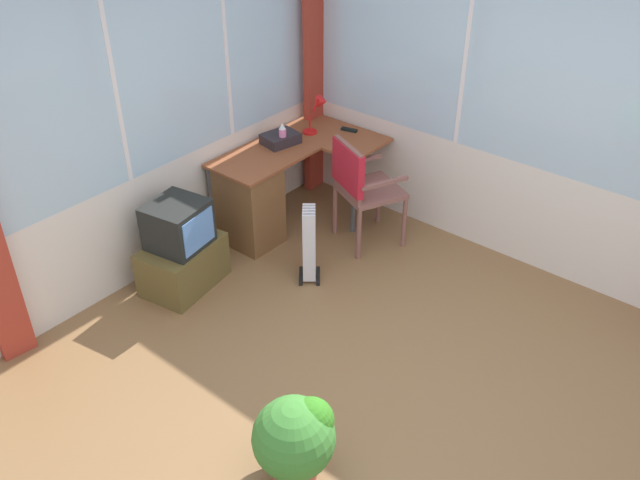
{
  "coord_description": "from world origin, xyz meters",
  "views": [
    {
      "loc": [
        -2.57,
        -1.65,
        3.34
      ],
      "look_at": [
        0.33,
        0.75,
        0.83
      ],
      "focal_mm": 38.3,
      "sensor_mm": 36.0,
      "label": 1
    }
  ],
  "objects_px": {
    "space_heater": "(309,242)",
    "tv_remote": "(349,130)",
    "desk": "(256,196)",
    "potted_plant": "(296,437)",
    "tv_on_stand": "(182,250)",
    "desk_lamp": "(320,108)",
    "spray_bottle": "(283,135)",
    "paper_tray": "(280,139)",
    "wooden_armchair": "(358,180)"
  },
  "relations": [
    {
      "from": "tv_remote",
      "to": "potted_plant",
      "type": "relative_size",
      "value": 0.27
    },
    {
      "from": "tv_remote",
      "to": "space_heater",
      "type": "xyz_separation_m",
      "value": [
        -1.14,
        -0.49,
        -0.42
      ]
    },
    {
      "from": "spray_bottle",
      "to": "tv_on_stand",
      "type": "height_order",
      "value": "spray_bottle"
    },
    {
      "from": "paper_tray",
      "to": "tv_on_stand",
      "type": "xyz_separation_m",
      "value": [
        -1.28,
        -0.1,
        -0.46
      ]
    },
    {
      "from": "wooden_armchair",
      "to": "desk_lamp",
      "type": "bearing_deg",
      "value": 64.34
    },
    {
      "from": "paper_tray",
      "to": "space_heater",
      "type": "height_order",
      "value": "paper_tray"
    },
    {
      "from": "tv_on_stand",
      "to": "tv_remote",
      "type": "bearing_deg",
      "value": -6.21
    },
    {
      "from": "tv_remote",
      "to": "spray_bottle",
      "type": "bearing_deg",
      "value": 144.1
    },
    {
      "from": "desk",
      "to": "desk_lamp",
      "type": "bearing_deg",
      "value": -3.19
    },
    {
      "from": "tv_on_stand",
      "to": "potted_plant",
      "type": "xyz_separation_m",
      "value": [
        -0.8,
        -1.89,
        -0.02
      ]
    },
    {
      "from": "wooden_armchair",
      "to": "tv_on_stand",
      "type": "xyz_separation_m",
      "value": [
        -1.35,
        0.69,
        -0.29
      ]
    },
    {
      "from": "paper_tray",
      "to": "potted_plant",
      "type": "height_order",
      "value": "paper_tray"
    },
    {
      "from": "paper_tray",
      "to": "wooden_armchair",
      "type": "height_order",
      "value": "wooden_armchair"
    },
    {
      "from": "tv_on_stand",
      "to": "desk_lamp",
      "type": "bearing_deg",
      "value": -0.24
    },
    {
      "from": "tv_on_stand",
      "to": "wooden_armchair",
      "type": "bearing_deg",
      "value": -27.09
    },
    {
      "from": "desk",
      "to": "tv_on_stand",
      "type": "bearing_deg",
      "value": -177.54
    },
    {
      "from": "desk_lamp",
      "to": "tv_on_stand",
      "type": "height_order",
      "value": "desk_lamp"
    },
    {
      "from": "paper_tray",
      "to": "tv_on_stand",
      "type": "bearing_deg",
      "value": -175.48
    },
    {
      "from": "potted_plant",
      "to": "spray_bottle",
      "type": "bearing_deg",
      "value": 43.42
    },
    {
      "from": "wooden_armchair",
      "to": "potted_plant",
      "type": "bearing_deg",
      "value": -150.89
    },
    {
      "from": "desk",
      "to": "potted_plant",
      "type": "height_order",
      "value": "desk"
    },
    {
      "from": "desk_lamp",
      "to": "wooden_armchair",
      "type": "height_order",
      "value": "desk_lamp"
    },
    {
      "from": "space_heater",
      "to": "spray_bottle",
      "type": "bearing_deg",
      "value": 54.58
    },
    {
      "from": "tv_remote",
      "to": "potted_plant",
      "type": "distance_m",
      "value": 3.18
    },
    {
      "from": "spray_bottle",
      "to": "tv_remote",
      "type": "bearing_deg",
      "value": -22.41
    },
    {
      "from": "desk",
      "to": "space_heater",
      "type": "distance_m",
      "value": 0.75
    },
    {
      "from": "desk",
      "to": "wooden_armchair",
      "type": "relative_size",
      "value": 1.49
    },
    {
      "from": "spray_bottle",
      "to": "wooden_armchair",
      "type": "height_order",
      "value": "wooden_armchair"
    },
    {
      "from": "paper_tray",
      "to": "desk_lamp",
      "type": "bearing_deg",
      "value": -14.98
    },
    {
      "from": "space_heater",
      "to": "tv_remote",
      "type": "bearing_deg",
      "value": 23.31
    },
    {
      "from": "tv_on_stand",
      "to": "potted_plant",
      "type": "distance_m",
      "value": 2.05
    },
    {
      "from": "desk_lamp",
      "to": "tv_remote",
      "type": "height_order",
      "value": "desk_lamp"
    },
    {
      "from": "space_heater",
      "to": "paper_tray",
      "type": "bearing_deg",
      "value": 55.04
    },
    {
      "from": "desk_lamp",
      "to": "potted_plant",
      "type": "xyz_separation_m",
      "value": [
        -2.48,
        -1.88,
        -0.66
      ]
    },
    {
      "from": "potted_plant",
      "to": "paper_tray",
      "type": "bearing_deg",
      "value": 43.79
    },
    {
      "from": "tv_on_stand",
      "to": "potted_plant",
      "type": "relative_size",
      "value": 1.36
    },
    {
      "from": "desk_lamp",
      "to": "potted_plant",
      "type": "height_order",
      "value": "desk_lamp"
    },
    {
      "from": "tv_remote",
      "to": "wooden_armchair",
      "type": "bearing_deg",
      "value": -149.78
    },
    {
      "from": "desk",
      "to": "spray_bottle",
      "type": "bearing_deg",
      "value": 1.87
    },
    {
      "from": "wooden_armchair",
      "to": "space_heater",
      "type": "height_order",
      "value": "wooden_armchair"
    },
    {
      "from": "spray_bottle",
      "to": "space_heater",
      "type": "relative_size",
      "value": 0.33
    },
    {
      "from": "desk",
      "to": "paper_tray",
      "type": "xyz_separation_m",
      "value": [
        0.4,
        0.06,
        0.38
      ]
    },
    {
      "from": "tv_remote",
      "to": "spray_bottle",
      "type": "height_order",
      "value": "spray_bottle"
    },
    {
      "from": "tv_remote",
      "to": "spray_bottle",
      "type": "xyz_separation_m",
      "value": [
        -0.61,
        0.25,
        0.09
      ]
    },
    {
      "from": "desk_lamp",
      "to": "potted_plant",
      "type": "bearing_deg",
      "value": -142.8
    },
    {
      "from": "desk",
      "to": "potted_plant",
      "type": "xyz_separation_m",
      "value": [
        -1.68,
        -1.93,
        -0.1
      ]
    },
    {
      "from": "tv_on_stand",
      "to": "space_heater",
      "type": "bearing_deg",
      "value": -43.95
    },
    {
      "from": "desk",
      "to": "wooden_armchair",
      "type": "xyz_separation_m",
      "value": [
        0.47,
        -0.73,
        0.21
      ]
    },
    {
      "from": "desk_lamp",
      "to": "paper_tray",
      "type": "bearing_deg",
      "value": 165.02
    },
    {
      "from": "spray_bottle",
      "to": "paper_tray",
      "type": "height_order",
      "value": "spray_bottle"
    }
  ]
}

